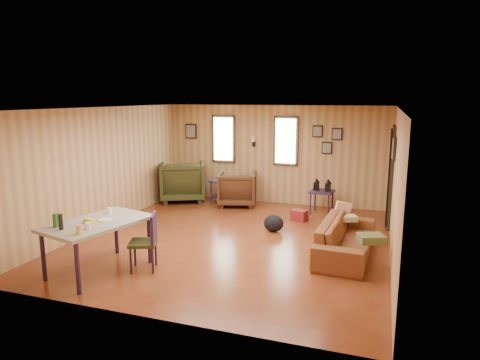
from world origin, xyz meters
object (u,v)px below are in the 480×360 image
(sofa, at_px, (347,233))
(side_table, at_px, (322,190))
(recliner_brown, at_px, (237,187))
(end_table, at_px, (224,188))
(recliner_green, at_px, (183,179))
(dining_table, at_px, (97,226))

(sofa, xyz_separation_m, side_table, (-0.75, 2.48, 0.16))
(recliner_brown, bearing_deg, side_table, 163.21)
(end_table, bearing_deg, recliner_brown, -9.78)
(recliner_green, height_order, dining_table, recliner_green)
(recliner_brown, xyz_separation_m, recliner_green, (-1.47, 0.02, 0.10))
(sofa, relative_size, recliner_green, 1.80)
(recliner_brown, relative_size, end_table, 1.26)
(recliner_brown, bearing_deg, end_table, -24.00)
(recliner_brown, height_order, dining_table, dining_table)
(recliner_green, relative_size, side_table, 1.37)
(end_table, bearing_deg, recliner_green, -177.43)
(recliner_brown, height_order, recliner_green, recliner_green)
(sofa, relative_size, side_table, 2.47)
(side_table, bearing_deg, recliner_brown, 177.43)
(side_table, distance_m, dining_table, 5.14)
(recliner_green, height_order, end_table, recliner_green)
(end_table, xyz_separation_m, side_table, (2.42, -0.16, 0.15))
(sofa, height_order, recliner_green, recliner_green)
(dining_table, bearing_deg, sofa, 43.11)
(sofa, relative_size, end_table, 2.79)
(sofa, distance_m, end_table, 4.13)
(side_table, bearing_deg, dining_table, -121.86)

